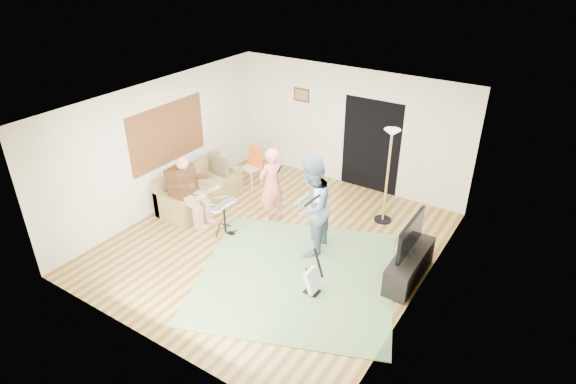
# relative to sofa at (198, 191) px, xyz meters

# --- Properties ---
(floor) EXTENTS (6.00, 6.00, 0.00)m
(floor) POSITION_rel_sofa_xyz_m (2.29, -0.43, -0.26)
(floor) COLOR brown
(floor) RESTS_ON ground
(walls) EXTENTS (5.50, 6.00, 2.70)m
(walls) POSITION_rel_sofa_xyz_m (2.29, -0.43, 1.09)
(walls) COLOR white
(walls) RESTS_ON floor
(ceiling) EXTENTS (6.00, 6.00, 0.00)m
(ceiling) POSITION_rel_sofa_xyz_m (2.29, -0.43, 2.44)
(ceiling) COLOR white
(ceiling) RESTS_ON walls
(window_blinds) EXTENTS (0.00, 2.05, 2.05)m
(window_blinds) POSITION_rel_sofa_xyz_m (-0.46, -0.23, 1.29)
(window_blinds) COLOR brown
(window_blinds) RESTS_ON walls
(doorway) EXTENTS (2.10, 0.00, 2.10)m
(doorway) POSITION_rel_sofa_xyz_m (2.84, 2.56, 0.79)
(doorway) COLOR black
(doorway) RESTS_ON walls
(picture_frame) EXTENTS (0.42, 0.03, 0.32)m
(picture_frame) POSITION_rel_sofa_xyz_m (1.04, 2.56, 1.64)
(picture_frame) COLOR #3F2314
(picture_frame) RESTS_ON walls
(area_rug) EXTENTS (4.18, 4.16, 0.02)m
(area_rug) POSITION_rel_sofa_xyz_m (3.18, -1.05, -0.26)
(area_rug) COLOR #577E4C
(area_rug) RESTS_ON floor
(sofa) EXTENTS (0.81, 1.96, 0.79)m
(sofa) POSITION_rel_sofa_xyz_m (0.00, 0.00, 0.00)
(sofa) COLOR #96814B
(sofa) RESTS_ON floor
(drummer) EXTENTS (0.89, 0.50, 1.36)m
(drummer) POSITION_rel_sofa_xyz_m (0.42, -0.65, 0.27)
(drummer) COLOR #4B2A15
(drummer) RESTS_ON sofa
(drum_kit) EXTENTS (0.36, 0.64, 0.66)m
(drum_kit) POSITION_rel_sofa_xyz_m (1.29, -0.65, 0.02)
(drum_kit) COLOR black
(drum_kit) RESTS_ON floor
(singer) EXTENTS (0.53, 0.65, 1.56)m
(singer) POSITION_rel_sofa_xyz_m (1.75, 0.27, 0.51)
(singer) COLOR #FF756E
(singer) RESTS_ON floor
(microphone) EXTENTS (0.06, 0.06, 0.24)m
(microphone) POSITION_rel_sofa_xyz_m (1.95, 0.27, 0.90)
(microphone) COLOR black
(microphone) RESTS_ON singer
(guitarist) EXTENTS (0.87, 1.03, 1.87)m
(guitarist) POSITION_rel_sofa_xyz_m (2.98, -0.29, 0.67)
(guitarist) COLOR slate
(guitarist) RESTS_ON floor
(guitar_held) EXTENTS (0.14, 0.60, 0.26)m
(guitar_held) POSITION_rel_sofa_xyz_m (3.18, -0.29, 1.01)
(guitar_held) COLOR white
(guitar_held) RESTS_ON guitarist
(guitar_spare) EXTENTS (0.32, 0.29, 0.89)m
(guitar_spare) POSITION_rel_sofa_xyz_m (3.63, -1.29, -0.01)
(guitar_spare) COLOR black
(guitar_spare) RESTS_ON floor
(torchiere_lamp) EXTENTS (0.35, 0.35, 1.97)m
(torchiere_lamp) POSITION_rel_sofa_xyz_m (3.69, 1.44, 1.09)
(torchiere_lamp) COLOR black
(torchiere_lamp) RESTS_ON floor
(dining_chair) EXTENTS (0.41, 0.43, 0.87)m
(dining_chair) POSITION_rel_sofa_xyz_m (0.47, 1.33, 0.05)
(dining_chair) COLOR beige
(dining_chair) RESTS_ON floor
(tv_cabinet) EXTENTS (0.40, 1.40, 0.50)m
(tv_cabinet) POSITION_rel_sofa_xyz_m (4.79, -0.07, -0.01)
(tv_cabinet) COLOR black
(tv_cabinet) RESTS_ON floor
(television) EXTENTS (0.06, 1.04, 0.58)m
(television) POSITION_rel_sofa_xyz_m (4.74, -0.07, 0.59)
(television) COLOR black
(television) RESTS_ON tv_cabinet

